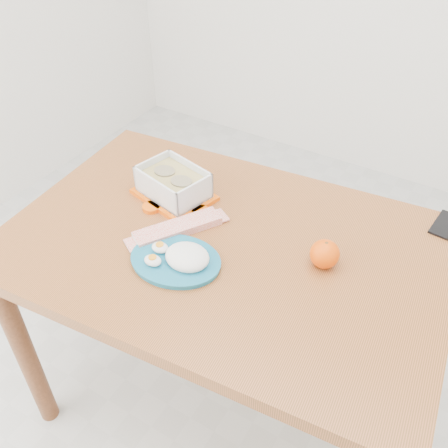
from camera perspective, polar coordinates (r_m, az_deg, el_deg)
The scene contains 7 objects.
ground at distance 1.86m, azimuth 3.32°, elevation -21.73°, with size 3.50×3.50×0.00m, color #B7B7B2.
dining_table at distance 1.39m, azimuth 0.00°, elevation -5.19°, with size 1.22×0.87×0.75m.
food_container at distance 1.45m, azimuth -5.81°, elevation 4.57°, with size 0.25×0.21×0.09m.
orange_fruit at distance 1.25m, azimuth 11.43°, elevation -3.37°, with size 0.07×0.07×0.07m, color #F03E04.
rice_plate at distance 1.25m, azimuth -5.15°, elevation -3.87°, with size 0.27×0.27×0.06m.
candy_bar at distance 1.35m, azimuth -5.31°, elevation -0.47°, with size 0.24×0.06×0.02m, color red.
smartphone at distance 1.50m, azimuth 24.03°, elevation -0.09°, with size 0.06×0.12×0.01m, color black.
Camera 1 is at (0.38, -0.81, 1.63)m, focal length 40.00 mm.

